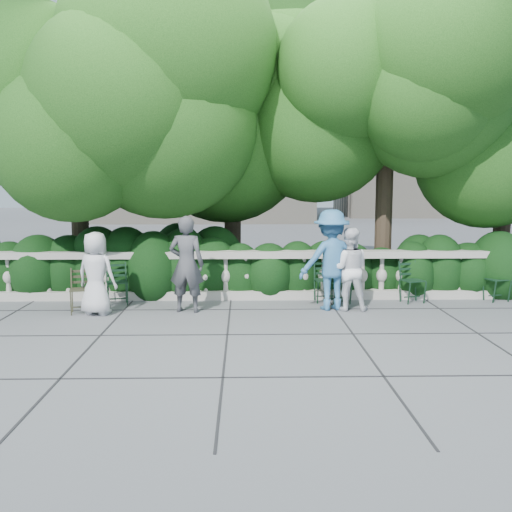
{
  "coord_description": "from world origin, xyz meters",
  "views": [
    {
      "loc": [
        -0.24,
        -9.79,
        2.39
      ],
      "look_at": [
        0.0,
        1.0,
        1.0
      ],
      "focal_mm": 40.0,
      "sensor_mm": 36.0,
      "label": 1
    }
  ],
  "objects_px": {
    "person_woman_grey": "(187,264)",
    "chair_d": "(342,305)",
    "person_businessman": "(96,273)",
    "chair_f": "(501,302)",
    "person_casual_man": "(349,269)",
    "chair_a": "(118,306)",
    "person_older_blue": "(331,260)",
    "chair_c": "(326,303)",
    "chair_e": "(416,304)",
    "chair_weathered": "(82,315)"
  },
  "relations": [
    {
      "from": "chair_d",
      "to": "chair_e",
      "type": "bearing_deg",
      "value": -18.13
    },
    {
      "from": "chair_e",
      "to": "person_casual_man",
      "type": "height_order",
      "value": "person_casual_man"
    },
    {
      "from": "chair_d",
      "to": "person_older_blue",
      "type": "relative_size",
      "value": 0.44
    },
    {
      "from": "person_businessman",
      "to": "chair_d",
      "type": "bearing_deg",
      "value": -153.69
    },
    {
      "from": "chair_f",
      "to": "person_casual_man",
      "type": "xyz_separation_m",
      "value": [
        -3.19,
        -0.59,
        0.78
      ]
    },
    {
      "from": "chair_a",
      "to": "chair_e",
      "type": "relative_size",
      "value": 1.0
    },
    {
      "from": "chair_f",
      "to": "person_older_blue",
      "type": "relative_size",
      "value": 0.44
    },
    {
      "from": "chair_weathered",
      "to": "person_woman_grey",
      "type": "relative_size",
      "value": 0.47
    },
    {
      "from": "chair_a",
      "to": "chair_c",
      "type": "xyz_separation_m",
      "value": [
        4.1,
        0.16,
        0.0
      ]
    },
    {
      "from": "person_woman_grey",
      "to": "chair_d",
      "type": "bearing_deg",
      "value": -162.01
    },
    {
      "from": "person_woman_grey",
      "to": "chair_a",
      "type": "bearing_deg",
      "value": -10.81
    },
    {
      "from": "chair_c",
      "to": "person_casual_man",
      "type": "relative_size",
      "value": 0.54
    },
    {
      "from": "chair_d",
      "to": "chair_weathered",
      "type": "distance_m",
      "value": 4.93
    },
    {
      "from": "chair_weathered",
      "to": "person_woman_grey",
      "type": "bearing_deg",
      "value": -5.18
    },
    {
      "from": "chair_weathered",
      "to": "person_older_blue",
      "type": "height_order",
      "value": "person_older_blue"
    },
    {
      "from": "person_casual_man",
      "to": "chair_d",
      "type": "bearing_deg",
      "value": -77.7
    },
    {
      "from": "chair_e",
      "to": "person_older_blue",
      "type": "bearing_deg",
      "value": 177.49
    },
    {
      "from": "person_casual_man",
      "to": "chair_c",
      "type": "bearing_deg",
      "value": -55.14
    },
    {
      "from": "chair_f",
      "to": "chair_e",
      "type": "bearing_deg",
      "value": 169.02
    },
    {
      "from": "person_casual_man",
      "to": "person_older_blue",
      "type": "height_order",
      "value": "person_older_blue"
    },
    {
      "from": "person_casual_man",
      "to": "chair_f",
      "type": "bearing_deg",
      "value": -164.32
    },
    {
      "from": "person_businessman",
      "to": "person_older_blue",
      "type": "xyz_separation_m",
      "value": [
        4.33,
        0.34,
        0.19
      ]
    },
    {
      "from": "chair_weathered",
      "to": "person_older_blue",
      "type": "bearing_deg",
      "value": -7.55
    },
    {
      "from": "chair_c",
      "to": "chair_e",
      "type": "distance_m",
      "value": 1.77
    },
    {
      "from": "chair_f",
      "to": "person_casual_man",
      "type": "distance_m",
      "value": 3.34
    },
    {
      "from": "person_businessman",
      "to": "person_woman_grey",
      "type": "relative_size",
      "value": 0.85
    },
    {
      "from": "chair_c",
      "to": "person_casual_man",
      "type": "height_order",
      "value": "person_casual_man"
    },
    {
      "from": "person_woman_grey",
      "to": "person_older_blue",
      "type": "xyz_separation_m",
      "value": [
        2.71,
        0.15,
        0.05
      ]
    },
    {
      "from": "chair_f",
      "to": "person_businessman",
      "type": "bearing_deg",
      "value": 171.79
    },
    {
      "from": "chair_d",
      "to": "person_older_blue",
      "type": "bearing_deg",
      "value": -152.74
    },
    {
      "from": "person_older_blue",
      "to": "chair_a",
      "type": "bearing_deg",
      "value": -18.72
    },
    {
      "from": "chair_a",
      "to": "person_older_blue",
      "type": "xyz_separation_m",
      "value": [
        4.1,
        -0.35,
        0.95
      ]
    },
    {
      "from": "chair_c",
      "to": "chair_weathered",
      "type": "relative_size",
      "value": 1.0
    },
    {
      "from": "person_woman_grey",
      "to": "person_casual_man",
      "type": "xyz_separation_m",
      "value": [
        3.03,
        0.09,
        -0.12
      ]
    },
    {
      "from": "chair_d",
      "to": "chair_e",
      "type": "xyz_separation_m",
      "value": [
        1.49,
        0.1,
        0.0
      ]
    },
    {
      "from": "chair_d",
      "to": "person_businessman",
      "type": "xyz_separation_m",
      "value": [
        -4.61,
        -0.66,
        0.76
      ]
    },
    {
      "from": "person_woman_grey",
      "to": "person_casual_man",
      "type": "distance_m",
      "value": 3.04
    },
    {
      "from": "chair_f",
      "to": "person_older_blue",
      "type": "distance_m",
      "value": 3.68
    },
    {
      "from": "chair_a",
      "to": "chair_e",
      "type": "xyz_separation_m",
      "value": [
        5.87,
        0.06,
        0.0
      ]
    },
    {
      "from": "chair_c",
      "to": "person_woman_grey",
      "type": "distance_m",
      "value": 2.93
    },
    {
      "from": "chair_c",
      "to": "person_casual_man",
      "type": "bearing_deg",
      "value": -64.64
    },
    {
      "from": "person_businessman",
      "to": "person_casual_man",
      "type": "bearing_deg",
      "value": -158.43
    },
    {
      "from": "chair_d",
      "to": "person_businessman",
      "type": "height_order",
      "value": "person_businessman"
    },
    {
      "from": "person_businessman",
      "to": "person_older_blue",
      "type": "distance_m",
      "value": 4.35
    },
    {
      "from": "chair_d",
      "to": "person_woman_grey",
      "type": "relative_size",
      "value": 0.47
    },
    {
      "from": "person_businessman",
      "to": "chair_weathered",
      "type": "bearing_deg",
      "value": 28.33
    },
    {
      "from": "person_businessman",
      "to": "person_woman_grey",
      "type": "distance_m",
      "value": 1.64
    },
    {
      "from": "chair_c",
      "to": "person_businessman",
      "type": "distance_m",
      "value": 4.48
    },
    {
      "from": "chair_c",
      "to": "chair_weathered",
      "type": "xyz_separation_m",
      "value": [
        -4.6,
        -0.91,
        0.0
      ]
    },
    {
      "from": "chair_d",
      "to": "chair_f",
      "type": "distance_m",
      "value": 3.24
    }
  ]
}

